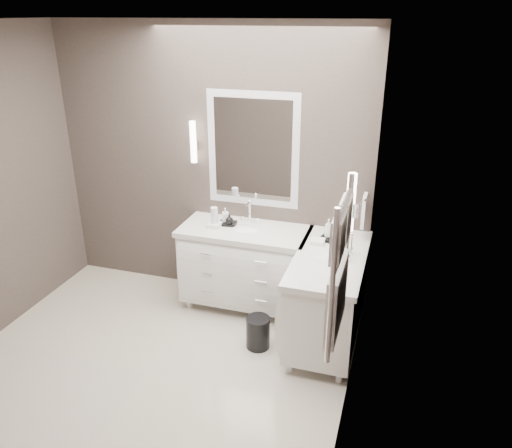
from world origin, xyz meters
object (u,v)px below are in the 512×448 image
(vanity_right, at_px, (328,293))
(towel_ladder, at_px, (338,275))
(waste_bin, at_px, (258,332))
(vanity_back, at_px, (245,263))

(vanity_right, bearing_deg, towel_ladder, -80.16)
(waste_bin, bearing_deg, towel_ladder, -52.41)
(vanity_right, bearing_deg, vanity_back, 159.62)
(vanity_back, xyz_separation_m, towel_ladder, (1.10, -1.63, 0.91))
(towel_ladder, xyz_separation_m, waste_bin, (-0.78, 1.01, -1.24))
(vanity_back, bearing_deg, waste_bin, -62.37)
(towel_ladder, bearing_deg, vanity_back, 124.10)
(vanity_back, xyz_separation_m, vanity_right, (0.88, -0.33, 0.00))
(vanity_back, distance_m, waste_bin, 0.77)
(vanity_back, distance_m, towel_ladder, 2.16)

